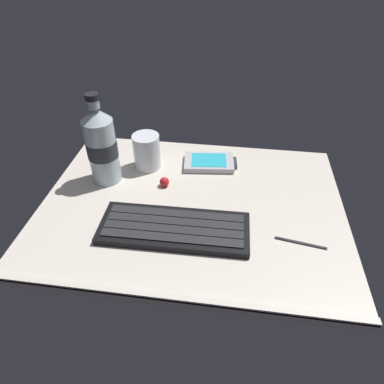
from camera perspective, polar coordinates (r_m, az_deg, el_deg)
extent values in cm
cube|color=beige|center=(72.66, 0.00, -2.44)|extent=(64.00, 48.00, 2.00)
cube|color=beige|center=(56.44, -3.38, -17.25)|extent=(64.00, 1.20, 0.80)
cube|color=black|center=(65.56, -3.05, -6.19)|extent=(29.18, 11.49, 1.40)
cube|color=#28282B|center=(67.28, -2.62, -3.69)|extent=(26.71, 2.45, 0.30)
cube|color=#28282B|center=(65.72, -2.92, -4.99)|extent=(26.71, 2.45, 0.30)
cube|color=#28282B|center=(64.20, -3.23, -6.35)|extent=(26.71, 2.45, 0.30)
cube|color=#28282B|center=(62.71, -3.56, -7.78)|extent=(26.71, 2.45, 0.30)
cube|color=#B7BABF|center=(82.94, 2.90, 5.03)|extent=(12.75, 8.84, 1.40)
cube|color=#2DB7D1|center=(82.51, 2.92, 5.46)|extent=(8.99, 6.80, 0.10)
cube|color=#333338|center=(83.35, 7.32, 4.92)|extent=(1.20, 3.86, 1.12)
cylinder|color=silver|center=(81.10, -7.69, 6.83)|extent=(6.40, 6.40, 8.50)
cylinder|color=yellow|center=(81.63, -7.63, 6.24)|extent=(5.50, 5.50, 6.12)
cylinder|color=silver|center=(76.96, -14.95, 6.68)|extent=(6.60, 6.60, 15.00)
cone|color=silver|center=(72.74, -16.12, 12.57)|extent=(6.60, 6.60, 2.80)
cylinder|color=silver|center=(71.78, -16.46, 14.20)|extent=(2.51, 2.51, 1.80)
cylinder|color=black|center=(71.19, -16.68, 15.28)|extent=(2.77, 2.77, 1.20)
cylinder|color=#2D2D38|center=(76.58, -15.04, 7.15)|extent=(6.73, 6.73, 3.80)
sphere|color=red|center=(76.11, -4.72, 1.72)|extent=(2.20, 2.20, 2.20)
cylinder|color=#26262B|center=(66.70, 18.03, -8.11)|extent=(9.49, 2.23, 0.70)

